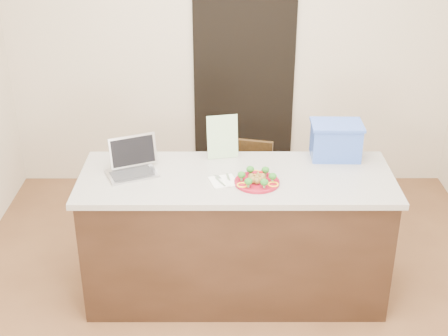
{
  "coord_description": "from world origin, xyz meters",
  "views": [
    {
      "loc": [
        -0.09,
        -3.37,
        2.77
      ],
      "look_at": [
        -0.08,
        0.2,
        1.0
      ],
      "focal_mm": 50.0,
      "sensor_mm": 36.0,
      "label": 1
    }
  ],
  "objects_px": {
    "laptop": "(132,163)",
    "yogurt_bottle": "(261,177)",
    "napkin": "(223,181)",
    "blue_box": "(336,140)",
    "chair": "(248,188)",
    "plate": "(257,182)",
    "island": "(236,235)"
  },
  "relations": [
    {
      "from": "napkin",
      "to": "laptop",
      "type": "distance_m",
      "value": 0.62
    },
    {
      "from": "blue_box",
      "to": "laptop",
      "type": "bearing_deg",
      "value": -169.66
    },
    {
      "from": "island",
      "to": "blue_box",
      "type": "bearing_deg",
      "value": 22.88
    },
    {
      "from": "yogurt_bottle",
      "to": "island",
      "type": "bearing_deg",
      "value": 155.14
    },
    {
      "from": "plate",
      "to": "chair",
      "type": "bearing_deg",
      "value": 91.47
    },
    {
      "from": "napkin",
      "to": "chair",
      "type": "xyz_separation_m",
      "value": [
        0.19,
        0.73,
        -0.44
      ]
    },
    {
      "from": "napkin",
      "to": "blue_box",
      "type": "height_order",
      "value": "blue_box"
    },
    {
      "from": "napkin",
      "to": "blue_box",
      "type": "distance_m",
      "value": 0.86
    },
    {
      "from": "yogurt_bottle",
      "to": "blue_box",
      "type": "xyz_separation_m",
      "value": [
        0.53,
        0.36,
        0.1
      ]
    },
    {
      "from": "napkin",
      "to": "yogurt_bottle",
      "type": "xyz_separation_m",
      "value": [
        0.24,
        0.01,
        0.03
      ]
    },
    {
      "from": "plate",
      "to": "blue_box",
      "type": "xyz_separation_m",
      "value": [
        0.56,
        0.39,
        0.12
      ]
    },
    {
      "from": "napkin",
      "to": "laptop",
      "type": "relative_size",
      "value": 0.43
    },
    {
      "from": "laptop",
      "to": "chair",
      "type": "relative_size",
      "value": 0.45
    },
    {
      "from": "blue_box",
      "to": "yogurt_bottle",
      "type": "bearing_deg",
      "value": -144.55
    },
    {
      "from": "laptop",
      "to": "yogurt_bottle",
      "type": "bearing_deg",
      "value": -33.2
    },
    {
      "from": "plate",
      "to": "yogurt_bottle",
      "type": "xyz_separation_m",
      "value": [
        0.03,
        0.03,
        0.02
      ]
    },
    {
      "from": "island",
      "to": "laptop",
      "type": "height_order",
      "value": "laptop"
    },
    {
      "from": "plate",
      "to": "blue_box",
      "type": "relative_size",
      "value": 0.81
    },
    {
      "from": "island",
      "to": "laptop",
      "type": "bearing_deg",
      "value": 173.96
    },
    {
      "from": "yogurt_bottle",
      "to": "chair",
      "type": "height_order",
      "value": "yogurt_bottle"
    },
    {
      "from": "laptop",
      "to": "blue_box",
      "type": "relative_size",
      "value": 1.07
    },
    {
      "from": "plate",
      "to": "blue_box",
      "type": "distance_m",
      "value": 0.69
    },
    {
      "from": "laptop",
      "to": "chair",
      "type": "bearing_deg",
      "value": 12.48
    },
    {
      "from": "island",
      "to": "napkin",
      "type": "height_order",
      "value": "napkin"
    },
    {
      "from": "blue_box",
      "to": "napkin",
      "type": "bearing_deg",
      "value": -153.1
    },
    {
      "from": "napkin",
      "to": "laptop",
      "type": "height_order",
      "value": "laptop"
    },
    {
      "from": "yogurt_bottle",
      "to": "laptop",
      "type": "bearing_deg",
      "value": 170.28
    },
    {
      "from": "plate",
      "to": "chair",
      "type": "relative_size",
      "value": 0.34
    },
    {
      "from": "island",
      "to": "chair",
      "type": "height_order",
      "value": "island"
    },
    {
      "from": "island",
      "to": "plate",
      "type": "distance_m",
      "value": 0.5
    },
    {
      "from": "island",
      "to": "napkin",
      "type": "distance_m",
      "value": 0.48
    },
    {
      "from": "island",
      "to": "yogurt_bottle",
      "type": "distance_m",
      "value": 0.51
    }
  ]
}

